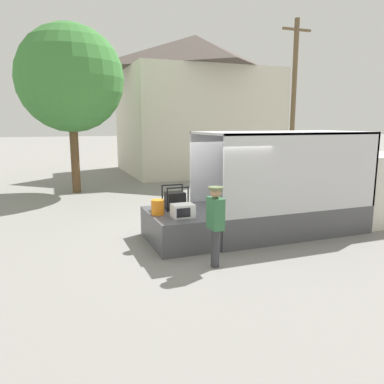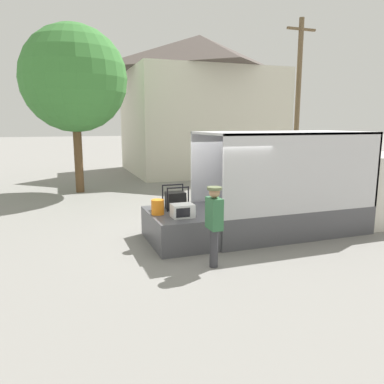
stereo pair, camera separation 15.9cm
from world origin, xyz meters
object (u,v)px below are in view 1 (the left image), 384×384
object	(u,v)px
box_truck	(329,196)
worker_person	(215,218)
microwave	(183,211)
orange_bucket	(158,207)
street_tree	(71,79)
utility_pole	(294,96)
portable_generator	(176,200)

from	to	relation	value
box_truck	worker_person	bearing A→B (deg)	-157.79
microwave	orange_bucket	distance (m)	0.69
box_truck	microwave	xyz separation A→B (m)	(-4.75, -0.47, 0.06)
microwave	box_truck	bearing A→B (deg)	5.67
box_truck	street_tree	distance (m)	11.32
box_truck	street_tree	size ratio (longest dim) A/B	0.97
box_truck	utility_pole	bearing A→B (deg)	60.47
orange_bucket	utility_pole	bearing A→B (deg)	42.13
box_truck	microwave	bearing A→B (deg)	-174.33
microwave	utility_pole	xyz separation A→B (m)	(10.27, 10.22, 3.56)
street_tree	microwave	bearing A→B (deg)	-77.53
portable_generator	box_truck	bearing A→B (deg)	-5.22
box_truck	orange_bucket	xyz separation A→B (m)	(-5.25, 0.00, 0.09)
orange_bucket	box_truck	bearing A→B (deg)	-0.04
worker_person	portable_generator	bearing A→B (deg)	93.36
portable_generator	microwave	bearing A→B (deg)	-97.17
portable_generator	street_tree	distance (m)	8.93
box_truck	microwave	world-z (taller)	box_truck
microwave	worker_person	distance (m)	1.40
microwave	portable_generator	xyz separation A→B (m)	(0.11, 0.90, 0.08)
utility_pole	street_tree	size ratio (longest dim) A/B	1.23
utility_pole	orange_bucket	bearing A→B (deg)	-137.87
microwave	portable_generator	world-z (taller)	portable_generator
orange_bucket	worker_person	bearing A→B (deg)	-68.14
microwave	utility_pole	distance (m)	14.92
portable_generator	utility_pole	bearing A→B (deg)	42.53
box_truck	utility_pole	distance (m)	11.77
microwave	portable_generator	bearing A→B (deg)	82.83
box_truck	portable_generator	bearing A→B (deg)	174.78
microwave	portable_generator	size ratio (longest dim) A/B	0.84
orange_bucket	street_tree	bearing A→B (deg)	99.87
street_tree	portable_generator	bearing A→B (deg)	-75.37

